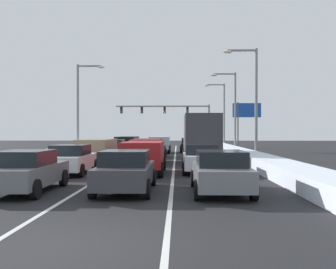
{
  "coord_description": "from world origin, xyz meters",
  "views": [
    {
      "loc": [
        1.92,
        -7.41,
        2.19
      ],
      "look_at": [
        0.96,
        31.9,
        1.89
      ],
      "focal_mm": 41.6,
      "sensor_mm": 36.0,
      "label": 1
    }
  ],
  "objects_px": {
    "sedan_navy_center_lane_fourth": "(154,148)",
    "street_lamp_right_near": "(252,94)",
    "sedan_white_right_lane_second": "(201,158)",
    "roadside_sign_right": "(247,115)",
    "suv_silver_center_lane_fifth": "(160,143)",
    "traffic_light_gantry": "(173,113)",
    "suv_red_center_lane_second": "(144,154)",
    "street_lamp_left_mid": "(82,101)",
    "street_lamp_right_far": "(221,110)",
    "sedan_gray_left_lane_nearest": "(26,171)",
    "suv_tan_left_lane_third": "(97,149)",
    "sedan_white_left_lane_second": "(71,159)",
    "suv_maroon_center_lane_third": "(147,148)",
    "box_truck_right_lane_third": "(201,136)",
    "sedan_green_left_lane_fourth": "(114,148)",
    "sedan_black_right_lane_fifth": "(189,145)",
    "sedan_gray_right_lane_nearest": "(220,172)",
    "sedan_green_right_lane_fourth": "(194,147)",
    "sedan_charcoal_center_lane_nearest": "(126,171)",
    "street_lamp_right_mid": "(232,105)"
  },
  "relations": [
    {
      "from": "sedan_gray_right_lane_nearest",
      "to": "suv_silver_center_lane_fifth",
      "type": "bearing_deg",
      "value": 97.35
    },
    {
      "from": "sedan_white_right_lane_second",
      "to": "sedan_navy_center_lane_fourth",
      "type": "distance_m",
      "value": 12.89
    },
    {
      "from": "suv_maroon_center_lane_third",
      "to": "sedan_white_left_lane_second",
      "type": "height_order",
      "value": "suv_maroon_center_lane_third"
    },
    {
      "from": "box_truck_right_lane_third",
      "to": "sedan_gray_right_lane_nearest",
      "type": "bearing_deg",
      "value": -90.56
    },
    {
      "from": "sedan_navy_center_lane_fourth",
      "to": "street_lamp_right_near",
      "type": "relative_size",
      "value": 0.52
    },
    {
      "from": "box_truck_right_lane_third",
      "to": "street_lamp_right_far",
      "type": "bearing_deg",
      "value": 79.99
    },
    {
      "from": "suv_maroon_center_lane_third",
      "to": "suv_red_center_lane_second",
      "type": "bearing_deg",
      "value": -87.0
    },
    {
      "from": "street_lamp_right_far",
      "to": "street_lamp_right_near",
      "type": "bearing_deg",
      "value": -89.83
    },
    {
      "from": "suv_silver_center_lane_fifth",
      "to": "traffic_light_gantry",
      "type": "distance_m",
      "value": 18.44
    },
    {
      "from": "sedan_black_right_lane_fifth",
      "to": "suv_tan_left_lane_third",
      "type": "height_order",
      "value": "suv_tan_left_lane_third"
    },
    {
      "from": "suv_red_center_lane_second",
      "to": "street_lamp_right_near",
      "type": "xyz_separation_m",
      "value": [
        7.46,
        10.02,
        4.1
      ]
    },
    {
      "from": "street_lamp_right_mid",
      "to": "street_lamp_right_near",
      "type": "bearing_deg",
      "value": -89.25
    },
    {
      "from": "suv_silver_center_lane_fifth",
      "to": "street_lamp_right_far",
      "type": "height_order",
      "value": "street_lamp_right_far"
    },
    {
      "from": "sedan_gray_left_lane_nearest",
      "to": "suv_silver_center_lane_fifth",
      "type": "bearing_deg",
      "value": 81.99
    },
    {
      "from": "sedan_navy_center_lane_fourth",
      "to": "sedan_white_left_lane_second",
      "type": "distance_m",
      "value": 13.81
    },
    {
      "from": "street_lamp_left_mid",
      "to": "suv_red_center_lane_second",
      "type": "bearing_deg",
      "value": -65.73
    },
    {
      "from": "sedan_navy_center_lane_fourth",
      "to": "street_lamp_right_near",
      "type": "distance_m",
      "value": 9.39
    },
    {
      "from": "sedan_gray_right_lane_nearest",
      "to": "sedan_black_right_lane_fifth",
      "type": "distance_m",
      "value": 27.64
    },
    {
      "from": "suv_maroon_center_lane_third",
      "to": "sedan_green_left_lane_fourth",
      "type": "distance_m",
      "value": 7.05
    },
    {
      "from": "sedan_white_left_lane_second",
      "to": "roadside_sign_right",
      "type": "xyz_separation_m",
      "value": [
        13.32,
        24.19,
        3.25
      ]
    },
    {
      "from": "sedan_charcoal_center_lane_nearest",
      "to": "suv_maroon_center_lane_third",
      "type": "xyz_separation_m",
      "value": [
        -0.22,
        12.9,
        0.25
      ]
    },
    {
      "from": "suv_red_center_lane_second",
      "to": "box_truck_right_lane_third",
      "type": "bearing_deg",
      "value": 65.83
    },
    {
      "from": "suv_red_center_lane_second",
      "to": "street_lamp_left_mid",
      "type": "distance_m",
      "value": 18.03
    },
    {
      "from": "sedan_gray_right_lane_nearest",
      "to": "street_lamp_right_near",
      "type": "height_order",
      "value": "street_lamp_right_near"
    },
    {
      "from": "traffic_light_gantry",
      "to": "street_lamp_right_far",
      "type": "bearing_deg",
      "value": -50.34
    },
    {
      "from": "sedan_green_right_lane_fourth",
      "to": "suv_tan_left_lane_third",
      "type": "height_order",
      "value": "suv_tan_left_lane_third"
    },
    {
      "from": "roadside_sign_right",
      "to": "sedan_green_left_lane_fourth",
      "type": "bearing_deg",
      "value": -140.6
    },
    {
      "from": "sedan_white_right_lane_second",
      "to": "sedan_navy_center_lane_fourth",
      "type": "xyz_separation_m",
      "value": [
        -3.22,
        12.48,
        0.0
      ]
    },
    {
      "from": "suv_red_center_lane_second",
      "to": "sedan_navy_center_lane_fourth",
      "type": "distance_m",
      "value": 13.2
    },
    {
      "from": "box_truck_right_lane_third",
      "to": "sedan_charcoal_center_lane_nearest",
      "type": "distance_m",
      "value": 14.09
    },
    {
      "from": "box_truck_right_lane_third",
      "to": "street_lamp_right_far",
      "type": "relative_size",
      "value": 0.86
    },
    {
      "from": "suv_tan_left_lane_third",
      "to": "sedan_navy_center_lane_fourth",
      "type": "bearing_deg",
      "value": 63.89
    },
    {
      "from": "suv_red_center_lane_second",
      "to": "roadside_sign_right",
      "type": "height_order",
      "value": "roadside_sign_right"
    },
    {
      "from": "suv_maroon_center_lane_third",
      "to": "sedan_gray_left_lane_nearest",
      "type": "distance_m",
      "value": 13.53
    },
    {
      "from": "box_truck_right_lane_third",
      "to": "traffic_light_gantry",
      "type": "distance_m",
      "value": 30.39
    },
    {
      "from": "suv_red_center_lane_second",
      "to": "roadside_sign_right",
      "type": "bearing_deg",
      "value": 68.27
    },
    {
      "from": "sedan_white_right_lane_second",
      "to": "sedan_gray_left_lane_nearest",
      "type": "bearing_deg",
      "value": -134.24
    },
    {
      "from": "sedan_gray_left_lane_nearest",
      "to": "suv_tan_left_lane_third",
      "type": "bearing_deg",
      "value": 89.85
    },
    {
      "from": "sedan_white_right_lane_second",
      "to": "roadside_sign_right",
      "type": "height_order",
      "value": "roadside_sign_right"
    },
    {
      "from": "sedan_navy_center_lane_fourth",
      "to": "sedan_white_left_lane_second",
      "type": "height_order",
      "value": "same"
    },
    {
      "from": "sedan_green_right_lane_fourth",
      "to": "sedan_charcoal_center_lane_nearest",
      "type": "bearing_deg",
      "value": -99.18
    },
    {
      "from": "sedan_white_right_lane_second",
      "to": "roadside_sign_right",
      "type": "xyz_separation_m",
      "value": [
        6.58,
        23.31,
        3.25
      ]
    },
    {
      "from": "sedan_gray_left_lane_nearest",
      "to": "street_lamp_right_far",
      "type": "bearing_deg",
      "value": 72.99
    },
    {
      "from": "sedan_black_right_lane_fifth",
      "to": "street_lamp_left_mid",
      "type": "distance_m",
      "value": 12.34
    },
    {
      "from": "sedan_gray_left_lane_nearest",
      "to": "sedan_white_left_lane_second",
      "type": "xyz_separation_m",
      "value": [
        -0.02,
        6.03,
        0.0
      ]
    },
    {
      "from": "sedan_charcoal_center_lane_nearest",
      "to": "box_truck_right_lane_third",
      "type": "bearing_deg",
      "value": 75.35
    },
    {
      "from": "suv_silver_center_lane_fifth",
      "to": "sedan_gray_left_lane_nearest",
      "type": "distance_m",
      "value": 26.21
    },
    {
      "from": "suv_tan_left_lane_third",
      "to": "street_lamp_right_near",
      "type": "xyz_separation_m",
      "value": [
        11.16,
        3.88,
        4.1
      ]
    },
    {
      "from": "box_truck_right_lane_third",
      "to": "sedan_green_left_lane_fourth",
      "type": "bearing_deg",
      "value": 142.15
    },
    {
      "from": "suv_silver_center_lane_fifth",
      "to": "sedan_green_right_lane_fourth",
      "type": "bearing_deg",
      "value": -55.2
    }
  ]
}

